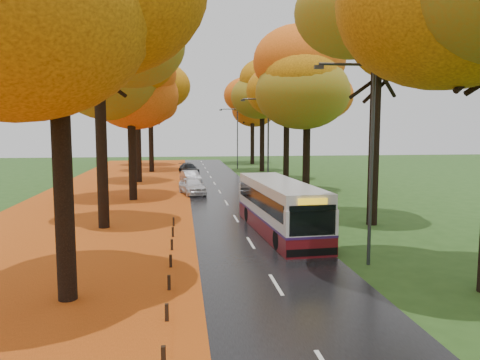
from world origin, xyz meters
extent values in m
cube|color=black|center=(0.00, 25.00, 0.02)|extent=(6.50, 90.00, 0.04)
cube|color=silver|center=(0.00, 25.00, 0.04)|extent=(0.12, 90.00, 0.01)
cube|color=#96390D|center=(-9.00, 25.00, 0.01)|extent=(12.00, 90.00, 0.02)
cube|color=#CD5715|center=(-3.05, 25.00, 0.04)|extent=(0.90, 90.00, 0.01)
cylinder|color=black|center=(-6.90, 5.50, 4.29)|extent=(0.60, 0.60, 8.58)
cylinder|color=black|center=(-7.50, 16.50, 4.58)|extent=(0.60, 0.60, 9.15)
ellipsoid|color=orange|center=(-7.50, 16.50, 10.30)|extent=(8.00, 8.00, 6.24)
cylinder|color=black|center=(-6.90, 26.50, 4.00)|extent=(0.60, 0.60, 8.00)
ellipsoid|color=orange|center=(-6.90, 26.50, 9.00)|extent=(9.20, 9.20, 7.18)
cylinder|color=black|center=(-7.50, 38.50, 4.29)|extent=(0.60, 0.60, 8.58)
ellipsoid|color=orange|center=(-7.50, 38.50, 9.65)|extent=(8.00, 8.00, 6.24)
cylinder|color=black|center=(-6.90, 49.50, 4.58)|extent=(0.60, 0.60, 9.15)
ellipsoid|color=orange|center=(-6.90, 49.50, 10.30)|extent=(9.20, 9.20, 7.18)
cylinder|color=black|center=(-7.50, 59.50, 4.00)|extent=(0.60, 0.60, 8.00)
ellipsoid|color=orange|center=(-7.50, 59.50, 9.00)|extent=(8.00, 8.00, 6.24)
cylinder|color=black|center=(7.50, 15.50, 4.61)|extent=(0.60, 0.60, 9.22)
ellipsoid|color=orange|center=(7.50, 15.50, 10.37)|extent=(8.20, 8.20, 6.40)
cylinder|color=black|center=(6.90, 27.50, 4.10)|extent=(0.60, 0.60, 8.19)
ellipsoid|color=orange|center=(6.90, 27.50, 9.22)|extent=(9.20, 9.20, 7.18)
cylinder|color=black|center=(7.50, 37.50, 4.35)|extent=(0.60, 0.60, 8.70)
ellipsoid|color=orange|center=(7.50, 37.50, 9.79)|extent=(8.20, 8.20, 6.40)
cylinder|color=black|center=(6.90, 48.50, 4.61)|extent=(0.60, 0.60, 9.22)
ellipsoid|color=orange|center=(6.90, 48.50, 10.37)|extent=(9.20, 9.20, 7.18)
cylinder|color=black|center=(7.50, 60.50, 4.10)|extent=(0.60, 0.60, 8.19)
ellipsoid|color=orange|center=(7.50, 60.50, 9.22)|extent=(8.20, 8.20, 6.40)
cube|color=black|center=(-3.70, 0.80, 0.26)|extent=(0.11, 0.11, 0.52)
cube|color=black|center=(-3.70, 3.40, 0.26)|extent=(0.11, 0.11, 0.52)
cube|color=black|center=(-3.70, 6.00, 0.26)|extent=(0.11, 0.11, 0.52)
cube|color=black|center=(-3.70, 8.60, 0.26)|extent=(0.11, 0.11, 0.52)
cube|color=black|center=(-3.70, 11.20, 0.26)|extent=(0.11, 0.11, 0.52)
cube|color=black|center=(-3.70, 13.80, 0.26)|extent=(0.11, 0.11, 0.52)
cube|color=black|center=(-3.70, 16.40, 0.26)|extent=(0.11, 0.11, 0.52)
cylinder|color=#333538|center=(4.20, 8.00, 4.00)|extent=(0.14, 0.14, 8.00)
cylinder|color=#333538|center=(3.10, 8.00, 7.90)|extent=(2.20, 0.11, 0.11)
cube|color=#333538|center=(2.00, 8.00, 7.78)|extent=(0.35, 0.18, 0.14)
cylinder|color=#333538|center=(4.20, 30.00, 4.00)|extent=(0.14, 0.14, 8.00)
cylinder|color=#333538|center=(3.10, 30.00, 7.90)|extent=(2.20, 0.11, 0.11)
cube|color=#333538|center=(2.00, 30.00, 7.78)|extent=(0.35, 0.18, 0.14)
cylinder|color=#333538|center=(4.20, 52.00, 4.00)|extent=(0.14, 0.14, 8.00)
cylinder|color=#333538|center=(3.10, 52.00, 7.90)|extent=(2.20, 0.11, 0.11)
cube|color=#333538|center=(2.00, 52.00, 7.78)|extent=(0.35, 0.18, 0.14)
cube|color=#5C0E13|center=(1.83, 14.08, 0.45)|extent=(2.97, 10.25, 0.83)
cube|color=silver|center=(1.83, 14.08, 1.47)|extent=(2.97, 10.25, 1.20)
cube|color=silver|center=(1.83, 14.08, 2.39)|extent=(2.91, 10.05, 0.64)
cube|color=#301854|center=(1.83, 14.08, 0.91)|extent=(2.99, 10.27, 0.11)
cube|color=black|center=(1.83, 14.08, 1.83)|extent=(2.95, 9.45, 0.78)
cube|color=black|center=(2.16, 9.06, 1.65)|extent=(2.02, 0.19, 1.29)
cube|color=yellow|center=(2.16, 9.06, 2.45)|extent=(1.27, 0.14, 0.26)
cube|color=black|center=(2.16, 9.08, 0.30)|extent=(2.26, 0.27, 0.32)
cylinder|color=black|center=(1.03, 10.58, 0.50)|extent=(0.32, 0.94, 0.92)
cylinder|color=black|center=(3.08, 10.71, 0.50)|extent=(0.32, 0.94, 0.92)
cylinder|color=black|center=(0.60, 17.04, 0.50)|extent=(0.32, 0.94, 0.92)
cylinder|color=black|center=(2.65, 17.18, 0.50)|extent=(0.32, 0.94, 0.92)
imported|color=silver|center=(-2.35, 28.71, 0.74)|extent=(2.51, 4.37, 1.40)
imported|color=#919498|center=(-2.35, 35.57, 0.70)|extent=(2.18, 4.21, 1.32)
imported|color=black|center=(-2.35, 45.79, 0.65)|extent=(2.66, 4.50, 1.22)
camera|label=1|loc=(-3.23, -9.55, 5.50)|focal=35.00mm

